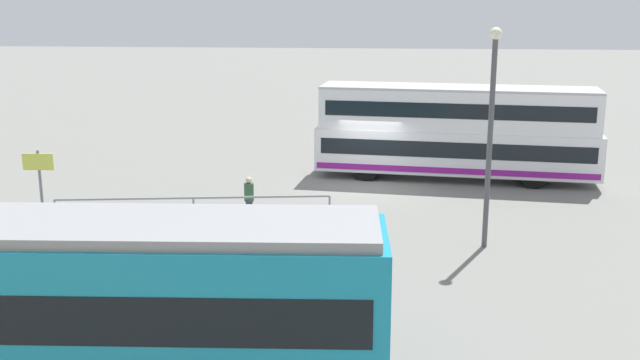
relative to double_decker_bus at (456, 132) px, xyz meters
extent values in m
plane|color=slate|center=(3.52, 1.77, -1.95)|extent=(160.00, 160.00, 0.00)
cube|color=white|center=(-0.01, 0.00, -0.73)|extent=(11.60, 3.66, 1.75)
cube|color=white|center=(-0.01, 0.00, 0.96)|extent=(11.25, 3.53, 1.62)
cube|color=black|center=(-0.01, 0.00, -0.52)|extent=(11.03, 3.63, 0.64)
cube|color=black|center=(-0.01, 0.00, 1.04)|extent=(10.68, 3.49, 0.60)
cube|color=#8C198C|center=(-0.01, 0.00, -1.35)|extent=(11.37, 3.67, 0.24)
cube|color=#B2B2B7|center=(-0.01, 0.00, 1.82)|extent=(11.25, 3.53, 0.10)
cylinder|color=black|center=(3.51, -0.39, -1.45)|extent=(1.26, 2.46, 1.00)
cylinder|color=black|center=(-3.12, 0.35, -1.45)|extent=(1.26, 2.46, 1.00)
cylinder|color=#33384C|center=(7.34, 6.86, -1.56)|extent=(0.14, 0.14, 0.78)
cylinder|color=#33384C|center=(7.39, 7.07, -1.56)|extent=(0.14, 0.14, 0.78)
cylinder|color=#335938|center=(7.36, 6.96, -0.87)|extent=(0.39, 0.39, 0.60)
sphere|color=beige|center=(7.36, 6.96, -0.46)|extent=(0.21, 0.21, 0.21)
cube|color=gray|center=(9.05, 7.72, -0.90)|extent=(8.76, 1.29, 0.06)
cube|color=gray|center=(9.05, 7.72, -1.40)|extent=(8.76, 1.29, 0.06)
cylinder|color=gray|center=(4.67, 7.10, -1.43)|extent=(0.07, 0.07, 1.05)
cylinder|color=gray|center=(9.05, 7.72, -1.43)|extent=(0.07, 0.07, 1.05)
cylinder|color=gray|center=(13.42, 8.34, -1.43)|extent=(0.07, 0.07, 1.05)
cylinder|color=slate|center=(14.51, 6.95, -0.77)|extent=(0.10, 0.10, 2.37)
cube|color=#D8D84C|center=(14.51, 6.99, 0.03)|extent=(1.06, 0.10, 0.57)
cylinder|color=#4C4C51|center=(-0.15, 8.70, 1.15)|extent=(0.16, 0.16, 6.21)
sphere|color=#F2EFCC|center=(-0.15, 8.70, 4.41)|extent=(0.36, 0.36, 0.36)
camera|label=1|loc=(2.98, 30.61, 5.46)|focal=42.03mm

